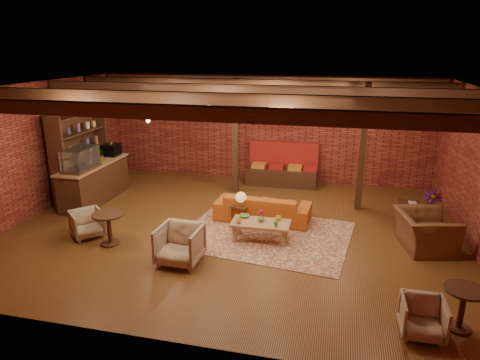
% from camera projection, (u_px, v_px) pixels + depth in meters
% --- Properties ---
extents(floor, '(10.00, 10.00, 0.00)m').
position_uv_depth(floor, '(234.00, 229.00, 9.81)').
color(floor, '#3C210F').
rests_on(floor, ground).
extents(ceiling, '(10.00, 8.00, 0.02)m').
position_uv_depth(ceiling, '(233.00, 87.00, 8.85)').
color(ceiling, black).
rests_on(ceiling, wall_back).
extents(wall_back, '(10.00, 0.02, 3.20)m').
position_uv_depth(wall_back, '(265.00, 129.00, 13.05)').
color(wall_back, maroon).
rests_on(wall_back, ground).
extents(wall_front, '(10.00, 0.02, 3.20)m').
position_uv_depth(wall_front, '(159.00, 239.00, 5.62)').
color(wall_front, maroon).
rests_on(wall_front, ground).
extents(wall_left, '(0.02, 8.00, 3.20)m').
position_uv_depth(wall_left, '(35.00, 150.00, 10.43)').
color(wall_left, maroon).
rests_on(wall_left, ground).
extents(ceiling_beams, '(9.80, 6.40, 0.22)m').
position_uv_depth(ceiling_beams, '(233.00, 93.00, 8.89)').
color(ceiling_beams, black).
rests_on(ceiling_beams, ceiling).
extents(ceiling_pipe, '(9.60, 0.12, 0.12)m').
position_uv_depth(ceiling_pipe, '(249.00, 96.00, 10.44)').
color(ceiling_pipe, black).
rests_on(ceiling_pipe, ceiling).
extents(post_left, '(0.16, 0.16, 3.20)m').
position_uv_depth(post_left, '(235.00, 137.00, 11.88)').
color(post_left, black).
rests_on(post_left, ground).
extents(post_right, '(0.16, 0.16, 3.20)m').
position_uv_depth(post_right, '(363.00, 148.00, 10.57)').
color(post_right, black).
rests_on(post_right, ground).
extents(service_counter, '(0.80, 2.50, 1.60)m').
position_uv_depth(service_counter, '(94.00, 172.00, 11.40)').
color(service_counter, black).
rests_on(service_counter, ground).
extents(plant_counter, '(0.35, 0.39, 0.30)m').
position_uv_depth(plant_counter, '(100.00, 155.00, 11.44)').
color(plant_counter, '#337F33').
rests_on(plant_counter, service_counter).
extents(shelving_hutch, '(0.52, 2.00, 2.40)m').
position_uv_depth(shelving_hutch, '(81.00, 156.00, 11.46)').
color(shelving_hutch, black).
rests_on(shelving_hutch, ground).
extents(banquette, '(2.10, 0.70, 1.00)m').
position_uv_depth(banquette, '(282.00, 169.00, 12.83)').
color(banquette, maroon).
rests_on(banquette, ground).
extents(service_sign, '(0.86, 0.06, 0.30)m').
position_uv_depth(service_sign, '(281.00, 109.00, 11.85)').
color(service_sign, '#FF5B19').
rests_on(service_sign, ceiling).
extents(ceiling_spotlights, '(6.40, 4.40, 0.28)m').
position_uv_depth(ceiling_spotlights, '(233.00, 104.00, 8.96)').
color(ceiling_spotlights, black).
rests_on(ceiling_spotlights, ceiling).
extents(rug, '(3.91, 3.18, 0.01)m').
position_uv_depth(rug, '(266.00, 235.00, 9.52)').
color(rug, maroon).
rests_on(rug, floor).
extents(sofa, '(2.30, 1.00, 0.66)m').
position_uv_depth(sofa, '(263.00, 207.00, 10.23)').
color(sofa, '#A54D17').
rests_on(sofa, floor).
extents(coffee_table, '(1.25, 0.63, 0.68)m').
position_uv_depth(coffee_table, '(260.00, 224.00, 9.15)').
color(coffee_table, olive).
rests_on(coffee_table, floor).
extents(side_table_lamp, '(0.46, 0.46, 0.80)m').
position_uv_depth(side_table_lamp, '(241.00, 200.00, 9.92)').
color(side_table_lamp, black).
rests_on(side_table_lamp, floor).
extents(round_table_left, '(0.66, 0.66, 0.69)m').
position_uv_depth(round_table_left, '(109.00, 224.00, 8.95)').
color(round_table_left, black).
rests_on(round_table_left, floor).
extents(armchair_a, '(0.87, 0.88, 0.66)m').
position_uv_depth(armchair_a, '(87.00, 222.00, 9.37)').
color(armchair_a, beige).
rests_on(armchair_a, floor).
extents(armchair_b, '(0.83, 0.78, 0.83)m').
position_uv_depth(armchair_b, '(180.00, 243.00, 8.20)').
color(armchair_b, beige).
rests_on(armchair_b, floor).
extents(armchair_right, '(1.00, 1.32, 1.03)m').
position_uv_depth(armchair_right, '(426.00, 225.00, 8.73)').
color(armchair_right, brown).
rests_on(armchair_right, floor).
extents(side_table_book, '(0.50, 0.50, 0.54)m').
position_uv_depth(side_table_book, '(408.00, 205.00, 9.98)').
color(side_table_book, black).
rests_on(side_table_book, floor).
extents(round_table_right, '(0.58, 0.58, 0.68)m').
position_uv_depth(round_table_right, '(463.00, 302.00, 6.22)').
color(round_table_right, black).
rests_on(round_table_right, floor).
extents(armchair_far, '(0.61, 0.57, 0.62)m').
position_uv_depth(armchair_far, '(423.00, 316.00, 6.15)').
color(armchair_far, beige).
rests_on(armchair_far, floor).
extents(plant_tall, '(1.43, 1.43, 2.45)m').
position_uv_depth(plant_tall, '(435.00, 175.00, 9.72)').
color(plant_tall, '#4C7F4C').
rests_on(plant_tall, floor).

